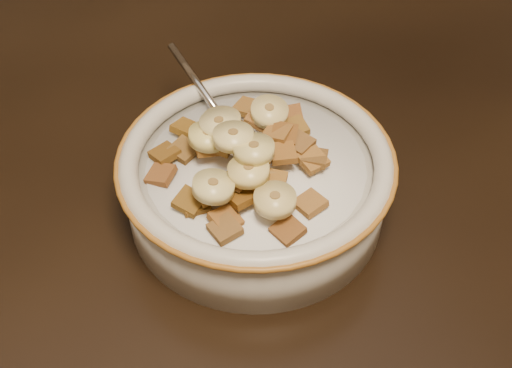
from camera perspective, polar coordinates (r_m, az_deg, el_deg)
name	(u,v)px	position (r m, az deg, el deg)	size (l,w,h in m)	color
table	(127,160)	(0.64, -11.41, 2.06)	(1.40, 0.90, 0.04)	black
cereal_bowl	(256,188)	(0.53, 0.00, -0.33)	(0.21, 0.21, 0.05)	#B9B5AA
milk	(256,166)	(0.52, 0.00, 1.65)	(0.18, 0.18, 0.00)	white
spoon	(235,137)	(0.53, -1.86, 4.20)	(0.04, 0.05, 0.01)	#B7B7B8
cereal_square_0	(310,203)	(0.48, 4.84, -1.72)	(0.02, 0.02, 0.01)	#8F5D2A
cereal_square_1	(226,219)	(0.47, -2.72, -3.17)	(0.02, 0.02, 0.01)	brown
cereal_square_2	(210,192)	(0.48, -4.15, -0.70)	(0.02, 0.02, 0.01)	brown
cereal_square_3	(189,201)	(0.48, -5.94, -1.54)	(0.02, 0.02, 0.01)	brown
cereal_square_4	(165,154)	(0.52, -8.12, 2.69)	(0.02, 0.02, 0.01)	brown
cereal_square_5	(225,229)	(0.46, -2.78, -4.01)	(0.02, 0.02, 0.01)	brown
cereal_square_6	(254,159)	(0.49, -0.21, 2.20)	(0.02, 0.02, 0.01)	brown
cereal_square_7	(208,147)	(0.51, -4.30, 3.32)	(0.02, 0.02, 0.01)	brown
cereal_square_8	(288,230)	(0.46, 2.84, -4.12)	(0.02, 0.02, 0.01)	brown
cereal_square_9	(221,143)	(0.51, -3.09, 3.64)	(0.02, 0.02, 0.01)	brown
cereal_square_10	(184,150)	(0.52, -6.44, 3.04)	(0.02, 0.02, 0.01)	brown
cereal_square_11	(313,160)	(0.51, 5.08, 2.14)	(0.02, 0.02, 0.01)	olive
cereal_square_12	(242,196)	(0.47, -1.29, -1.09)	(0.02, 0.02, 0.01)	brown
cereal_square_13	(227,135)	(0.51, -2.61, 4.33)	(0.02, 0.02, 0.01)	brown
cereal_square_14	(247,107)	(0.56, -0.81, 6.84)	(0.02, 0.02, 0.01)	brown
cereal_square_15	(291,116)	(0.55, 3.10, 6.05)	(0.02, 0.02, 0.01)	#985929
cereal_square_16	(299,143)	(0.51, 3.84, 3.65)	(0.02, 0.02, 0.01)	brown
cereal_square_17	(294,128)	(0.53, 3.44, 5.03)	(0.02, 0.02, 0.01)	brown
cereal_square_18	(314,158)	(0.51, 5.20, 2.36)	(0.02, 0.02, 0.01)	brown
cereal_square_19	(284,134)	(0.51, 2.53, 4.45)	(0.02, 0.02, 0.01)	brown
cereal_square_20	(236,180)	(0.48, -1.79, 0.40)	(0.02, 0.02, 0.01)	brown
cereal_square_21	(186,128)	(0.54, -6.25, 4.97)	(0.02, 0.02, 0.01)	brown
cereal_square_22	(283,153)	(0.50, 2.38, 2.76)	(0.02, 0.02, 0.01)	brown
cereal_square_23	(260,181)	(0.48, 0.40, 0.25)	(0.02, 0.02, 0.01)	brown
cereal_square_24	(161,175)	(0.51, -8.47, 0.82)	(0.02, 0.02, 0.01)	brown
cereal_square_25	(259,119)	(0.53, 0.31, 5.84)	(0.02, 0.02, 0.01)	#97612B
cereal_square_26	(278,133)	(0.51, 1.93, 4.57)	(0.02, 0.02, 0.01)	brown
cereal_square_27	(195,203)	(0.48, -5.47, -1.66)	(0.02, 0.02, 0.01)	olive
cereal_square_28	(273,180)	(0.48, 1.50, 0.33)	(0.02, 0.02, 0.01)	olive
cereal_square_29	(262,183)	(0.48, 0.52, 0.09)	(0.02, 0.02, 0.01)	brown
banana_slice_0	(269,112)	(0.53, 1.20, 6.43)	(0.03, 0.03, 0.01)	beige
banana_slice_1	(219,124)	(0.51, -3.31, 5.32)	(0.03, 0.03, 0.01)	#CDC68A
banana_slice_2	(213,187)	(0.47, -3.81, -0.23)	(0.03, 0.03, 0.01)	#F5E8A3
banana_slice_3	(222,121)	(0.52, -3.07, 5.62)	(0.03, 0.03, 0.01)	#D5CA87
banana_slice_4	(275,200)	(0.46, 1.69, -1.42)	(0.03, 0.03, 0.01)	#DBC888
banana_slice_5	(254,149)	(0.48, -0.19, 3.10)	(0.03, 0.03, 0.01)	#E7DA88
banana_slice_6	(208,137)	(0.51, -4.29, 4.22)	(0.03, 0.03, 0.01)	tan
banana_slice_7	(249,171)	(0.47, -0.65, 1.16)	(0.03, 0.03, 0.01)	#D7B469
banana_slice_8	(233,137)	(0.49, -2.04, 4.22)	(0.03, 0.03, 0.01)	beige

